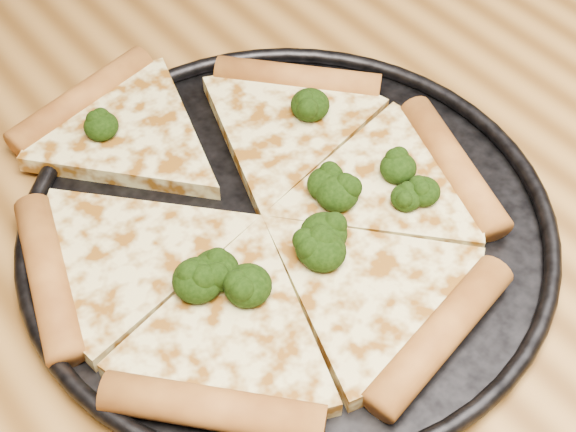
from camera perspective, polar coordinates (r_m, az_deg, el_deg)
dining_table at (r=0.61m, az=5.48°, el=-7.61°), size 1.20×0.90×0.75m
pizza_pan at (r=0.54m, az=0.00°, el=-0.57°), size 0.34×0.34×0.02m
pizza at (r=0.54m, az=-2.22°, el=0.19°), size 0.31×0.34×0.02m
broccoli_florets at (r=0.52m, az=0.31°, el=-0.01°), size 0.18×0.20×0.02m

